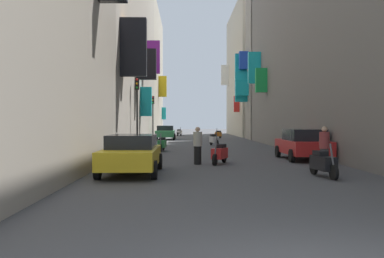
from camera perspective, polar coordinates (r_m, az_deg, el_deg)
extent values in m
plane|color=#424244|center=(34.20, 1.68, -2.04)|extent=(140.00, 140.00, 0.00)
cube|color=#B2A899|center=(34.37, -12.05, 13.56)|extent=(6.00, 25.41, 18.61)
cube|color=black|center=(29.30, -6.37, 8.95)|extent=(1.37, 0.59, 2.14)
cube|color=#19B2BF|center=(31.51, -6.42, 3.81)|extent=(0.85, 0.50, 2.22)
cube|color=orange|center=(23.06, -8.52, 11.49)|extent=(0.86, 0.56, 2.60)
cube|color=purple|center=(34.11, -5.65, 9.92)|extent=(1.35, 0.45, 2.68)
cube|color=black|center=(22.01, -8.17, 11.20)|extent=(1.38, 0.47, 3.04)
cube|color=#BCB29E|center=(55.62, -7.71, 7.66)|extent=(6.00, 18.47, 16.55)
cube|color=yellow|center=(53.79, -4.12, 5.94)|extent=(1.05, 0.42, 2.71)
cube|color=#19B2BF|center=(61.07, -3.94, 2.18)|extent=(0.63, 0.40, 1.80)
cube|color=green|center=(33.55, 9.62, 6.71)|extent=(0.91, 0.46, 1.93)
cube|color=#19B2BF|center=(36.43, 8.68, 8.43)|extent=(1.07, 0.51, 2.73)
cube|color=gray|center=(44.16, 11.71, 9.69)|extent=(6.00, 3.51, 17.01)
cube|color=blue|center=(43.43, 7.21, 9.47)|extent=(0.93, 0.60, 1.82)
cube|color=#19B2BF|center=(42.81, 6.95, 5.70)|extent=(1.38, 0.58, 1.61)
cube|color=#19B2BF|center=(44.24, 6.83, 8.54)|extent=(1.24, 0.45, 2.85)
cube|color=#19B2BF|center=(43.56, 6.87, 5.87)|extent=(1.30, 0.40, 3.19)
cube|color=#BCB29E|center=(56.56, 8.82, 7.78)|extent=(6.00, 17.57, 17.00)
cube|color=white|center=(61.85, 4.60, 7.50)|extent=(1.13, 0.62, 2.98)
cube|color=red|center=(49.57, 6.23, 3.48)|extent=(0.68, 0.35, 1.92)
cube|color=#236638|center=(42.03, -3.74, -0.64)|extent=(1.85, 4.45, 0.63)
cube|color=black|center=(42.24, -3.73, 0.13)|extent=(1.62, 2.49, 0.50)
cylinder|color=black|center=(40.54, -2.53, -1.14)|extent=(0.18, 0.60, 0.60)
cylinder|color=black|center=(40.63, -5.13, -1.14)|extent=(0.18, 0.60, 0.60)
cylinder|color=black|center=(43.48, -2.43, -1.00)|extent=(0.18, 0.60, 0.60)
cylinder|color=black|center=(43.56, -4.86, -0.99)|extent=(0.18, 0.60, 0.60)
cube|color=#B21E1E|center=(20.33, 15.15, -2.41)|extent=(1.76, 4.09, 0.64)
cube|color=black|center=(20.10, 15.32, -0.78)|extent=(1.55, 2.29, 0.54)
cylinder|color=black|center=(21.43, 11.87, -3.07)|extent=(0.18, 0.60, 0.60)
cylinder|color=black|center=(21.89, 16.37, -3.01)|extent=(0.18, 0.60, 0.60)
cylinder|color=black|center=(18.82, 13.72, -3.65)|extent=(0.18, 0.60, 0.60)
cylinder|color=black|center=(19.34, 18.77, -3.55)|extent=(0.18, 0.60, 0.60)
cube|color=gold|center=(14.48, -8.41, -3.84)|extent=(1.78, 4.34, 0.59)
cube|color=black|center=(14.66, -8.30, -1.70)|extent=(1.57, 2.43, 0.47)
cylinder|color=black|center=(13.00, -5.29, -5.70)|extent=(0.18, 0.60, 0.60)
cylinder|color=black|center=(13.25, -13.04, -5.59)|extent=(0.18, 0.60, 0.60)
cylinder|color=black|center=(15.84, -4.53, -4.49)|extent=(0.18, 0.60, 0.60)
cylinder|color=black|center=(16.04, -10.92, -4.44)|extent=(0.18, 0.60, 0.60)
cube|color=#ADADB2|center=(31.35, 3.09, -1.47)|extent=(0.70, 1.27, 0.45)
cube|color=black|center=(31.55, 2.97, -0.90)|extent=(0.44, 0.62, 0.16)
cylinder|color=#4C4C51|center=(30.77, 3.43, -0.91)|extent=(0.12, 0.28, 0.68)
cylinder|color=black|center=(30.65, 3.51, -1.95)|extent=(0.21, 0.49, 0.48)
cylinder|color=black|center=(32.08, 2.69, -1.81)|extent=(0.21, 0.49, 0.48)
cube|color=silver|center=(52.81, -1.78, -0.46)|extent=(0.73, 1.22, 0.45)
cube|color=black|center=(52.60, -1.84, -0.14)|extent=(0.46, 0.62, 0.16)
cylinder|color=#4C4C51|center=(53.36, -1.61, -0.10)|extent=(0.13, 0.28, 0.68)
cylinder|color=black|center=(53.51, -1.57, -0.68)|extent=(0.22, 0.49, 0.48)
cylinder|color=black|center=(52.13, -1.99, -0.73)|extent=(0.22, 0.49, 0.48)
cube|color=black|center=(14.11, 17.84, -4.54)|extent=(0.57, 1.21, 0.45)
cube|color=black|center=(14.29, 17.46, -3.24)|extent=(0.38, 0.59, 0.16)
cylinder|color=#4C4C51|center=(13.57, 18.91, -3.39)|extent=(0.09, 0.28, 0.68)
cylinder|color=black|center=(13.49, 19.17, -5.76)|extent=(0.16, 0.49, 0.48)
cylinder|color=black|center=(14.79, 16.61, -5.15)|extent=(0.16, 0.49, 0.48)
cube|color=red|center=(17.64, 3.88, -3.39)|extent=(0.82, 1.19, 0.45)
cube|color=black|center=(17.82, 4.07, -2.37)|extent=(0.51, 0.64, 0.16)
cylinder|color=#4C4C51|center=(17.09, 3.34, -2.44)|extent=(0.16, 0.28, 0.68)
cylinder|color=black|center=(17.00, 3.20, -4.32)|extent=(0.27, 0.48, 0.48)
cylinder|color=black|center=(18.31, 4.51, -3.94)|extent=(0.27, 0.48, 0.48)
cube|color=#287F3D|center=(25.25, -4.21, -2.07)|extent=(0.53, 1.09, 0.45)
cube|color=black|center=(25.43, -4.15, -1.36)|extent=(0.37, 0.59, 0.16)
cylinder|color=#4C4C51|center=(24.72, -4.38, -1.38)|extent=(0.08, 0.28, 0.68)
cylinder|color=black|center=(24.61, -4.43, -2.67)|extent=(0.14, 0.49, 0.48)
cylinder|color=black|center=(25.91, -4.01, -2.49)|extent=(0.14, 0.49, 0.48)
cube|color=orange|center=(44.72, 3.68, -0.73)|extent=(0.85, 1.27, 0.45)
cube|color=black|center=(44.93, 3.76, -0.33)|extent=(0.51, 0.64, 0.16)
cylinder|color=#4C4C51|center=(44.15, 3.45, -0.33)|extent=(0.16, 0.28, 0.68)
cylinder|color=black|center=(44.02, 3.39, -1.05)|extent=(0.27, 0.48, 0.48)
cylinder|color=black|center=(45.44, 3.95, -0.99)|extent=(0.27, 0.48, 0.48)
cylinder|color=black|center=(17.48, 0.80, -3.68)|extent=(0.38, 0.38, 0.78)
cylinder|color=#B2AD9E|center=(17.43, 0.80, -1.40)|extent=(0.45, 0.45, 0.62)
sphere|color=tan|center=(17.42, 0.80, -0.04)|extent=(0.21, 0.21, 0.21)
cylinder|color=#3B3B3B|center=(16.38, 17.96, -4.01)|extent=(0.34, 0.34, 0.80)
cylinder|color=maroon|center=(16.34, 17.97, -1.50)|extent=(0.40, 0.40, 0.63)
sphere|color=tan|center=(16.32, 17.98, -0.01)|extent=(0.22, 0.22, 0.22)
cylinder|color=#2D2D2D|center=(26.00, -7.65, 1.23)|extent=(0.12, 0.12, 3.84)
cube|color=black|center=(26.11, -7.67, 6.27)|extent=(0.26, 0.26, 0.75)
sphere|color=red|center=(25.99, -7.70, 6.85)|extent=(0.14, 0.14, 0.14)
sphere|color=orange|center=(25.97, -7.70, 6.30)|extent=(0.14, 0.14, 0.14)
sphere|color=green|center=(25.95, -7.70, 5.75)|extent=(0.14, 0.14, 0.14)
cylinder|color=#2D2D2D|center=(38.97, -5.47, 0.91)|extent=(0.12, 0.12, 3.51)
cube|color=black|center=(39.03, -5.48, 4.04)|extent=(0.26, 0.26, 0.75)
sphere|color=red|center=(38.90, -5.49, 4.42)|extent=(0.14, 0.14, 0.14)
sphere|color=orange|center=(38.89, -5.49, 4.05)|extent=(0.14, 0.14, 0.14)
sphere|color=green|center=(38.87, -5.49, 3.68)|extent=(0.14, 0.14, 0.14)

